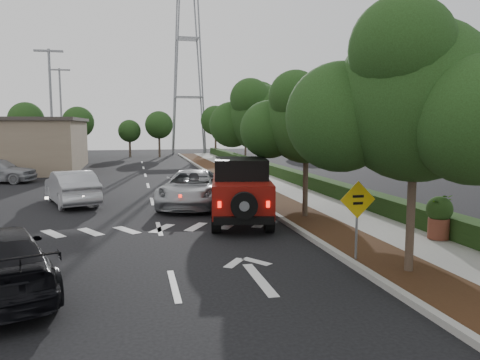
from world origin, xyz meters
name	(u,v)px	position (x,y,z in m)	size (l,w,h in m)	color
ground	(174,286)	(0.00, 0.00, 0.00)	(120.00, 120.00, 0.00)	black
curb	(246,197)	(4.60, 12.00, 0.07)	(0.20, 70.00, 0.15)	#9E9B93
planting_strip	(266,196)	(5.60, 12.00, 0.06)	(1.80, 70.00, 0.12)	black
sidewalk	(301,195)	(7.50, 12.00, 0.06)	(2.00, 70.00, 0.12)	gray
hedge	(327,188)	(8.90, 12.00, 0.40)	(0.80, 70.00, 0.80)	black
transmission_tower	(189,154)	(6.00, 48.00, 0.00)	(7.00, 4.00, 28.00)	slate
street_tree_near	(408,275)	(5.60, -0.50, 0.00)	(3.80, 3.80, 5.92)	#1B3110
street_tree_mid	(305,219)	(5.60, 6.50, 0.00)	(3.20, 3.20, 5.32)	#1B3110
street_tree_far	(260,195)	(5.60, 13.00, 0.00)	(3.40, 3.40, 5.62)	#1B3110
light_pole_a	(54,174)	(-6.50, 26.00, 0.00)	(2.00, 0.22, 9.00)	slate
light_pole_b	(63,162)	(-7.50, 38.00, 0.00)	(2.00, 0.22, 9.00)	slate
red_jeep	(241,190)	(3.03, 6.40, 1.21)	(2.80, 4.84, 2.38)	black
silver_suv_ahead	(192,188)	(1.73, 10.45, 0.79)	(2.62, 5.68, 1.58)	#9EA0A5
silver_sedan_oncoming	(71,187)	(-3.62, 12.07, 0.78)	(1.64, 4.72, 1.55)	#B6B7BE
speed_hump_sign	(357,210)	(4.80, 0.65, 1.44)	(0.98, 0.08, 2.08)	slate
terracotta_planter	(439,213)	(8.28, 2.09, 0.93)	(0.79, 0.79, 1.38)	brown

